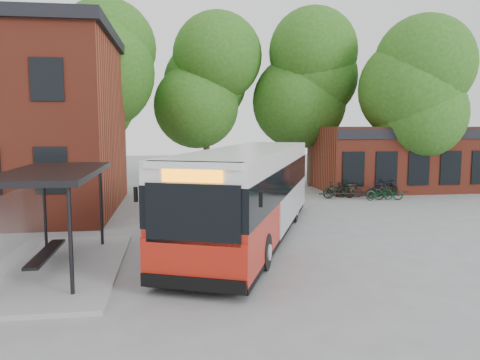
{
  "coord_description": "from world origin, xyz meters",
  "views": [
    {
      "loc": [
        -1.15,
        -14.51,
        4.11
      ],
      "look_at": [
        1.34,
        3.21,
        2.0
      ],
      "focal_mm": 35.0,
      "sensor_mm": 36.0,
      "label": 1
    }
  ],
  "objects": [
    {
      "name": "bus_shelter",
      "position": [
        -4.5,
        -1.0,
        1.45
      ],
      "size": [
        3.6,
        7.0,
        2.9
      ],
      "primitive_type": null,
      "color": "black",
      "rests_on": "ground"
    },
    {
      "name": "ground",
      "position": [
        0.0,
        0.0,
        0.0
      ],
      "size": [
        100.0,
        100.0,
        0.0
      ],
      "primitive_type": "plane",
      "color": "gray"
    },
    {
      "name": "city_bus",
      "position": [
        1.57,
        2.06,
        1.64
      ],
      "size": [
        7.27,
        12.98,
        3.27
      ],
      "primitive_type": null,
      "rotation": [
        0.0,
        0.0,
        -0.38
      ],
      "color": "#B21E11",
      "rests_on": "ground"
    },
    {
      "name": "bicycle_3",
      "position": [
        8.75,
        10.71,
        0.45
      ],
      "size": [
        1.51,
        0.47,
        0.9
      ],
      "primitive_type": "imported",
      "rotation": [
        0.0,
        0.0,
        1.54
      ],
      "color": "black",
      "rests_on": "ground"
    },
    {
      "name": "bicycle_1",
      "position": [
        7.82,
        10.78,
        0.45
      ],
      "size": [
        1.56,
        0.75,
        0.9
      ],
      "primitive_type": "imported",
      "rotation": [
        0.0,
        0.0,
        1.8
      ],
      "color": "black",
      "rests_on": "ground"
    },
    {
      "name": "bicycle_4",
      "position": [
        9.97,
        9.53,
        0.43
      ],
      "size": [
        1.7,
        0.77,
        0.86
      ],
      "primitive_type": "imported",
      "rotation": [
        0.0,
        0.0,
        1.69
      ],
      "color": "#0F4120",
      "rests_on": "ground"
    },
    {
      "name": "bicycle_5",
      "position": [
        10.25,
        10.26,
        0.49
      ],
      "size": [
        1.7,
        0.77,
        0.98
      ],
      "primitive_type": "imported",
      "rotation": [
        0.0,
        0.0,
        1.76
      ],
      "color": "black",
      "rests_on": "ground"
    },
    {
      "name": "tree_1",
      "position": [
        1.0,
        17.0,
        5.2
      ],
      "size": [
        7.92,
        7.92,
        10.4
      ],
      "primitive_type": null,
      "color": "#275917",
      "rests_on": "ground"
    },
    {
      "name": "bicycle_6",
      "position": [
        10.47,
        9.51,
        0.42
      ],
      "size": [
        1.64,
        0.75,
        0.83
      ],
      "primitive_type": "imported",
      "rotation": [
        0.0,
        0.0,
        1.44
      ],
      "color": "black",
      "rests_on": "ground"
    },
    {
      "name": "bike_rail",
      "position": [
        9.28,
        10.0,
        0.19
      ],
      "size": [
        5.2,
        0.1,
        0.38
      ],
      "primitive_type": null,
      "color": "black",
      "rests_on": "ground"
    },
    {
      "name": "shop_row",
      "position": [
        15.0,
        14.0,
        2.0
      ],
      "size": [
        14.0,
        6.2,
        4.0
      ],
      "primitive_type": null,
      "color": "maroon",
      "rests_on": "ground"
    },
    {
      "name": "bicycle_7",
      "position": [
        10.93,
        10.8,
        0.5
      ],
      "size": [
        1.72,
        0.77,
        1.0
      ],
      "primitive_type": "imported",
      "rotation": [
        0.0,
        0.0,
        1.76
      ],
      "color": "black",
      "rests_on": "ground"
    },
    {
      "name": "tree_2",
      "position": [
        8.0,
        16.0,
        5.5
      ],
      "size": [
        7.92,
        7.92,
        11.0
      ],
      "primitive_type": null,
      "color": "#275917",
      "rests_on": "ground"
    },
    {
      "name": "bicycle_2",
      "position": [
        8.01,
        10.49,
        0.5
      ],
      "size": [
        1.95,
        0.78,
        1.01
      ],
      "primitive_type": "imported",
      "rotation": [
        0.0,
        0.0,
        1.63
      ],
      "color": "black",
      "rests_on": "ground"
    },
    {
      "name": "tree_0",
      "position": [
        -6.0,
        16.0,
        5.5
      ],
      "size": [
        7.92,
        7.92,
        11.0
      ],
      "primitive_type": null,
      "color": "#275917",
      "rests_on": "ground"
    },
    {
      "name": "tree_3",
      "position": [
        13.0,
        12.0,
        4.64
      ],
      "size": [
        7.04,
        7.04,
        9.28
      ],
      "primitive_type": null,
      "color": "#275917",
      "rests_on": "ground"
    }
  ]
}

